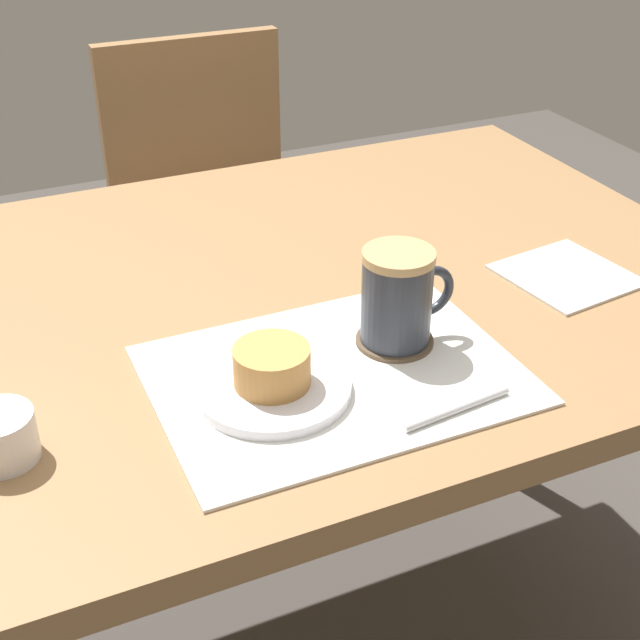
{
  "coord_description": "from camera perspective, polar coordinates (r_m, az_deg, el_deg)",
  "views": [
    {
      "loc": [
        -0.32,
        -0.93,
        1.26
      ],
      "look_at": [
        0.02,
        -0.17,
        0.76
      ],
      "focal_mm": 50.0,
      "sensor_mm": 36.0,
      "label": 1
    }
  ],
  "objects": [
    {
      "name": "dining_table",
      "position": [
        1.17,
        -4.3,
        -1.24
      ],
      "size": [
        1.28,
        0.83,
        0.71
      ],
      "color": "#997047",
      "rests_on": "ground_plane"
    },
    {
      "name": "wooden_chair",
      "position": [
        1.91,
        -6.67,
        6.14
      ],
      "size": [
        0.42,
        0.42,
        0.82
      ],
      "rotation": [
        0.0,
        0.0,
        3.14
      ],
      "color": "#997047",
      "rests_on": "ground_plane"
    },
    {
      "name": "placemat",
      "position": [
        0.97,
        0.97,
        -3.54
      ],
      "size": [
        0.39,
        0.29,
        0.0
      ],
      "primitive_type": "cube",
      "color": "white",
      "rests_on": "dining_table"
    },
    {
      "name": "pastry_plate",
      "position": [
        0.94,
        -3.05,
        -4.33
      ],
      "size": [
        0.17,
        0.17,
        0.01
      ],
      "primitive_type": "cylinder",
      "color": "white",
      "rests_on": "placemat"
    },
    {
      "name": "pastry",
      "position": [
        0.92,
        -3.1,
        -2.96
      ],
      "size": [
        0.08,
        0.08,
        0.04
      ],
      "primitive_type": "cylinder",
      "color": "tan",
      "rests_on": "pastry_plate"
    },
    {
      "name": "coffee_coaster",
      "position": [
        1.03,
        4.79,
        -1.31
      ],
      "size": [
        0.09,
        0.09,
        0.0
      ],
      "primitive_type": "cylinder",
      "color": "brown",
      "rests_on": "placemat"
    },
    {
      "name": "coffee_mug",
      "position": [
        1.0,
        5.06,
        1.54
      ],
      "size": [
        0.11,
        0.08,
        0.11
      ],
      "color": "#2D333D",
      "rests_on": "coffee_coaster"
    },
    {
      "name": "teaspoon",
      "position": [
        0.92,
        8.76,
        -5.63
      ],
      "size": [
        0.13,
        0.02,
        0.01
      ],
      "primitive_type": "cylinder",
      "rotation": [
        0.0,
        1.57,
        0.11
      ],
      "color": "silver",
      "rests_on": "placemat"
    },
    {
      "name": "paper_napkin",
      "position": [
        1.21,
        15.5,
        2.78
      ],
      "size": [
        0.17,
        0.17,
        0.0
      ],
      "primitive_type": "cube",
      "rotation": [
        0.0,
        0.0,
        0.13
      ],
      "color": "white",
      "rests_on": "dining_table"
    },
    {
      "name": "sugar_bowl",
      "position": [
        0.9,
        -19.8,
        -7.04
      ],
      "size": [
        0.07,
        0.07,
        0.05
      ],
      "primitive_type": "cylinder",
      "color": "white",
      "rests_on": "dining_table"
    }
  ]
}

